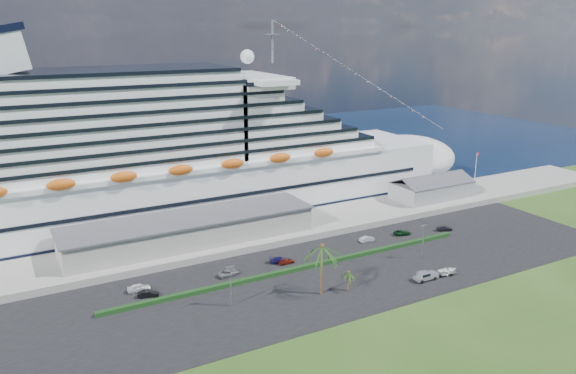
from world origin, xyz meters
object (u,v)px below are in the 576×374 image
parked_car_3 (280,260)px  pickup_truck (426,276)px  cruise_ship (171,160)px  boat_trailer (448,271)px

parked_car_3 → pickup_truck: size_ratio=0.86×
parked_car_3 → cruise_ship: bearing=36.1°
parked_car_3 → boat_trailer: size_ratio=0.88×
parked_car_3 → pickup_truck: bearing=-114.1°
pickup_truck → boat_trailer: pickup_truck is taller
cruise_ship → pickup_truck: (34.29, -65.32, -15.51)m
boat_trailer → pickup_truck: bearing=176.9°
parked_car_3 → boat_trailer: 37.10m
cruise_ship → parked_car_3: (11.41, -42.38, -15.89)m
parked_car_3 → boat_trailer: bearing=-107.8°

